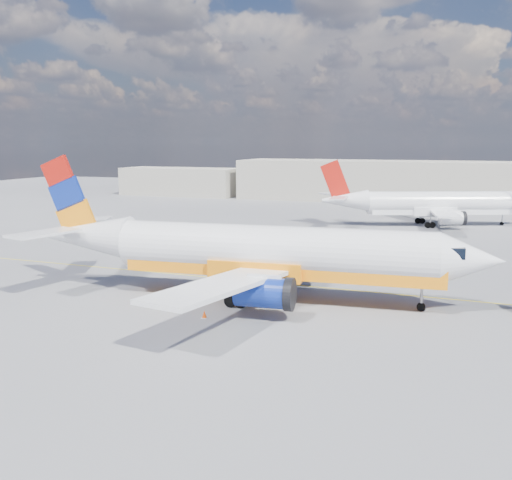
% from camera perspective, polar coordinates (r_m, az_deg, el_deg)
% --- Properties ---
extents(ground, '(240.00, 240.00, 0.00)m').
position_cam_1_polar(ground, '(45.72, -0.00, -5.14)').
color(ground, '#5A5A5E').
rests_on(ground, ground).
extents(taxi_line, '(70.00, 0.15, 0.01)m').
position_cam_1_polar(taxi_line, '(48.44, 1.25, -4.28)').
color(taxi_line, yellow).
rests_on(taxi_line, ground).
extents(terminal_main, '(70.00, 14.00, 8.00)m').
position_cam_1_polar(terminal_main, '(117.07, 15.48, 5.65)').
color(terminal_main, '#B1AB98').
rests_on(terminal_main, ground).
extents(terminal_annex, '(26.00, 10.00, 6.00)m').
position_cam_1_polar(terminal_annex, '(128.80, -7.51, 5.82)').
color(terminal_annex, '#B1AB98').
rests_on(terminal_annex, ground).
extents(main_jet, '(35.76, 28.19, 10.85)m').
position_cam_1_polar(main_jet, '(42.65, 0.29, -1.25)').
color(main_jet, white).
rests_on(main_jet, ground).
extents(second_jet, '(30.48, 23.00, 9.35)m').
position_cam_1_polar(second_jet, '(84.33, 17.19, 3.47)').
color(second_jet, white).
rests_on(second_jet, ground).
extents(traffic_cone, '(0.38, 0.38, 0.53)m').
position_cam_1_polar(traffic_cone, '(39.04, -5.19, -7.42)').
color(traffic_cone, white).
rests_on(traffic_cone, ground).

